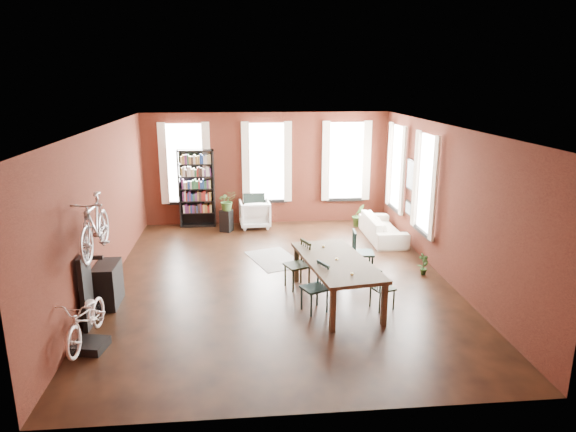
{
  "coord_description": "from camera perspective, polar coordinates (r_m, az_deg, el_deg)",
  "views": [
    {
      "loc": [
        -0.77,
        -10.08,
        4.13
      ],
      "look_at": [
        0.24,
        0.6,
        1.23
      ],
      "focal_mm": 32.0,
      "sensor_mm": 36.0,
      "label": 1
    }
  ],
  "objects": [
    {
      "name": "plant_small",
      "position": [
        11.53,
        14.77,
        -5.93
      ],
      "size": [
        0.42,
        0.54,
        0.17
      ],
      "primitive_type": "imported",
      "rotation": [
        0.0,
        0.0,
        0.42
      ],
      "color": "#275020",
      "rests_on": "ground"
    },
    {
      "name": "cream_sofa",
      "position": [
        13.73,
        10.51,
        -0.87
      ],
      "size": [
        0.61,
        2.08,
        0.81
      ],
      "primitive_type": "imported",
      "rotation": [
        0.0,
        0.0,
        1.57
      ],
      "color": "beige",
      "rests_on": "ground"
    },
    {
      "name": "bicycle_hung",
      "position": [
        8.85,
        -20.88,
        1.06
      ],
      "size": [
        0.47,
        1.0,
        1.66
      ],
      "primitive_type": "imported",
      "color": "#A5A8AD",
      "rests_on": "bike_wall_rack"
    },
    {
      "name": "dining_chair_c",
      "position": [
        9.65,
        10.45,
        -7.83
      ],
      "size": [
        0.48,
        0.48,
        0.82
      ],
      "primitive_type": "cube",
      "rotation": [
        0.0,
        0.0,
        1.9
      ],
      "color": "#1E301C",
      "rests_on": "ground"
    },
    {
      "name": "dining_chair_a",
      "position": [
        9.39,
        2.96,
        -7.99
      ],
      "size": [
        0.55,
        0.55,
        0.9
      ],
      "primitive_type": "cube",
      "rotation": [
        0.0,
        0.0,
        -1.16
      ],
      "color": "#173333",
      "rests_on": "ground"
    },
    {
      "name": "room",
      "position": [
        10.93,
        0.01,
        4.61
      ],
      "size": [
        9.0,
        9.04,
        3.22
      ],
      "color": "black",
      "rests_on": "ground"
    },
    {
      "name": "dining_table",
      "position": [
        9.82,
        5.37,
        -7.16
      ],
      "size": [
        1.49,
        2.59,
        0.83
      ],
      "primitive_type": "cube",
      "rotation": [
        0.0,
        0.0,
        0.16
      ],
      "color": "brown",
      "rests_on": "ground"
    },
    {
      "name": "bike_wall_rack",
      "position": [
        9.36,
        -21.51,
        -7.81
      ],
      "size": [
        0.16,
        0.6,
        1.3
      ],
      "primitive_type": "cube",
      "color": "black",
      "rests_on": "ground"
    },
    {
      "name": "console_table",
      "position": [
        10.23,
        -19.38,
        -7.18
      ],
      "size": [
        0.4,
        0.8,
        0.8
      ],
      "primitive_type": "cube",
      "color": "black",
      "rests_on": "ground"
    },
    {
      "name": "white_armchair",
      "position": [
        14.59,
        -3.72,
        0.39
      ],
      "size": [
        0.89,
        0.84,
        0.86
      ],
      "primitive_type": "imported",
      "rotation": [
        0.0,
        0.0,
        3.21
      ],
      "color": "white",
      "rests_on": "ground"
    },
    {
      "name": "dining_chair_d",
      "position": [
        11.17,
        8.31,
        -4.07
      ],
      "size": [
        0.49,
        0.49,
        0.98
      ],
      "primitive_type": "cube",
      "rotation": [
        0.0,
        0.0,
        1.48
      ],
      "color": "#163230",
      "rests_on": "ground"
    },
    {
      "name": "bike_trainer",
      "position": [
        8.85,
        -21.11,
        -13.29
      ],
      "size": [
        0.56,
        0.56,
        0.14
      ],
      "primitive_type": "cube",
      "rotation": [
        0.0,
        0.0,
        -0.2
      ],
      "color": "black",
      "rests_on": "ground"
    },
    {
      "name": "bicycle_floor",
      "position": [
        8.51,
        -21.73,
        -8.37
      ],
      "size": [
        0.59,
        0.84,
        1.51
      ],
      "primitive_type": "imported",
      "rotation": [
        0.0,
        0.0,
        -0.08
      ],
      "color": "white",
      "rests_on": "bike_trainer"
    },
    {
      "name": "plant_on_stand",
      "position": [
        14.17,
        -6.77,
        1.47
      ],
      "size": [
        0.65,
        0.68,
        0.43
      ],
      "primitive_type": "imported",
      "rotation": [
        0.0,
        0.0,
        0.35
      ],
      "color": "#345A24",
      "rests_on": "plant_stand"
    },
    {
      "name": "bookshelf",
      "position": [
        14.75,
        -10.1,
        3.03
      ],
      "size": [
        1.0,
        0.32,
        2.2
      ],
      "primitive_type": "cube",
      "color": "black",
      "rests_on": "ground"
    },
    {
      "name": "dining_chair_b",
      "position": [
        10.38,
        1.02,
        -5.47
      ],
      "size": [
        0.57,
        0.57,
        0.96
      ],
      "primitive_type": "cube",
      "rotation": [
        0.0,
        0.0,
        -1.21
      ],
      "color": "black",
      "rests_on": "ground"
    },
    {
      "name": "plant_stand",
      "position": [
        14.3,
        -6.85,
        -0.53
      ],
      "size": [
        0.4,
        0.4,
        0.6
      ],
      "primitive_type": "cube",
      "rotation": [
        0.0,
        0.0,
        -0.43
      ],
      "color": "black",
      "rests_on": "ground"
    },
    {
      "name": "striped_rug",
      "position": [
        12.1,
        -1.53,
        -4.81
      ],
      "size": [
        1.41,
        1.77,
        0.01
      ],
      "primitive_type": "cube",
      "rotation": [
        0.0,
        0.0,
        0.33
      ],
      "color": "black",
      "rests_on": "ground"
    },
    {
      "name": "plant_by_sofa",
      "position": [
        14.85,
        7.8,
        -0.58
      ],
      "size": [
        0.53,
        0.72,
        0.29
      ],
      "primitive_type": "imported",
      "rotation": [
        0.0,
        0.0,
        0.28
      ],
      "color": "#376026",
      "rests_on": "ground"
    }
  ]
}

